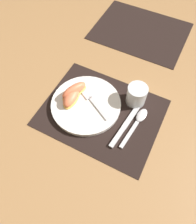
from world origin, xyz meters
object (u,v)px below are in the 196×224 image
at_px(juice_glass, 136,96).
at_px(citrus_wedge_1, 71,96).
at_px(knife, 126,125).
at_px(spoon, 138,120).
at_px(fork, 91,100).
at_px(citrus_wedge_0, 74,91).
at_px(plate, 86,104).

bearing_deg(juice_glass, citrus_wedge_1, -152.79).
bearing_deg(juice_glass, knife, -85.29).
xyz_separation_m(juice_glass, spoon, (0.04, -0.08, -0.03)).
bearing_deg(spoon, knife, -131.60).
bearing_deg(citrus_wedge_1, fork, 20.94).
bearing_deg(juice_glass, spoon, -60.25).
bearing_deg(spoon, citrus_wedge_1, -172.47).
xyz_separation_m(knife, citrus_wedge_0, (-0.23, 0.03, 0.03)).
height_order(juice_glass, citrus_wedge_0, juice_glass).
relative_size(juice_glass, spoon, 0.43).
height_order(spoon, citrus_wedge_1, citrus_wedge_1).
bearing_deg(knife, citrus_wedge_1, 178.89).
relative_size(juice_glass, knife, 0.36).
relative_size(spoon, citrus_wedge_0, 1.60).
height_order(plate, spoon, plate).
bearing_deg(juice_glass, citrus_wedge_0, -158.23).
height_order(juice_glass, spoon, juice_glass).
bearing_deg(fork, juice_glass, 29.92).
relative_size(plate, juice_glass, 3.36).
xyz_separation_m(juice_glass, citrus_wedge_1, (-0.22, -0.11, -0.00)).
xyz_separation_m(fork, citrus_wedge_1, (-0.07, -0.03, 0.01)).
xyz_separation_m(fork, citrus_wedge_0, (-0.07, -0.00, 0.02)).
distance_m(knife, spoon, 0.05).
bearing_deg(citrus_wedge_0, juice_glass, 21.77).
distance_m(knife, fork, 0.16).
bearing_deg(knife, fork, 168.97).
xyz_separation_m(plate, citrus_wedge_0, (-0.06, 0.02, 0.03)).
distance_m(plate, citrus_wedge_1, 0.06).
xyz_separation_m(plate, citrus_wedge_1, (-0.06, -0.01, 0.02)).
xyz_separation_m(juice_glass, knife, (0.01, -0.12, -0.03)).
relative_size(plate, fork, 1.54).
distance_m(spoon, fork, 0.19).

